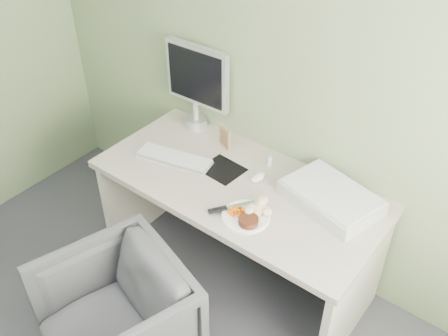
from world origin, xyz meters
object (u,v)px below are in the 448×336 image
Objects in this scene: monitor at (197,82)px; scanner at (331,198)px; plate at (246,216)px; desk_chair at (116,319)px; desk at (237,208)px.

scanner is at bearing -9.69° from monitor.
desk_chair is (-0.33, -0.64, -0.42)m from plate.
desk is 2.99× the size of monitor.
plate is 0.83m from desk_chair.
monitor reaches higher than desk.
desk_chair is at bearing -71.47° from monitor.
plate is at bearing -35.64° from monitor.
desk is at bearing -30.97° from monitor.
plate is (0.20, -0.20, 0.19)m from desk.
monitor is at bearing -174.29° from scanner.
desk_chair is (-0.61, -0.99, -0.45)m from scanner.
scanner is 1.25m from desk_chair.
desk_chair is at bearing -99.33° from desk.
desk is 0.79m from monitor.
monitor is at bearing 145.38° from plate.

